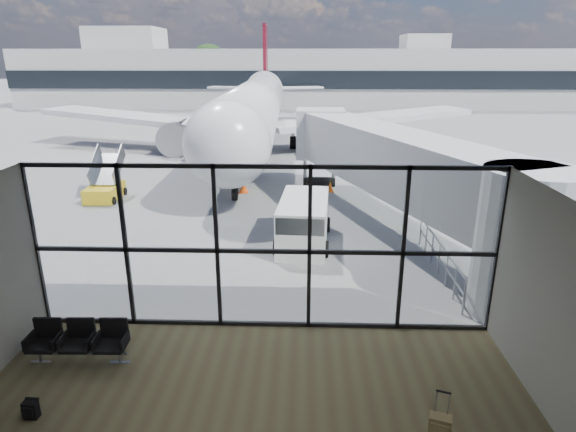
# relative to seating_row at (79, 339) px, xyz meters

# --- Properties ---
(ground) EXTENTS (220.00, 220.00, 0.00)m
(ground) POSITION_rel_seating_row_xyz_m (4.30, 41.70, -0.58)
(ground) COLOR slate
(ground) RESTS_ON ground
(lounge_shell) EXTENTS (12.02, 8.01, 4.51)m
(lounge_shell) POSITION_rel_seating_row_xyz_m (4.30, -3.10, 2.07)
(lounge_shell) COLOR brown
(lounge_shell) RESTS_ON ground
(glass_curtain_wall) EXTENTS (12.10, 0.12, 4.50)m
(glass_curtain_wall) POSITION_rel_seating_row_xyz_m (4.30, 1.70, 1.67)
(glass_curtain_wall) COLOR white
(glass_curtain_wall) RESTS_ON ground
(jet_bridge) EXTENTS (8.00, 16.50, 4.33)m
(jet_bridge) POSITION_rel_seating_row_xyz_m (9.20, 8.77, 2.18)
(jet_bridge) COLOR #9C9FA1
(jet_bridge) RESTS_ON ground
(apron_railing) EXTENTS (0.06, 5.46, 1.11)m
(apron_railing) POSITION_rel_seating_row_xyz_m (9.90, 5.20, 0.14)
(apron_railing) COLOR gray
(apron_railing) RESTS_ON ground
(far_terminal) EXTENTS (80.00, 12.20, 11.00)m
(far_terminal) POSITION_rel_seating_row_xyz_m (3.71, 63.67, 3.63)
(far_terminal) COLOR #A2A29D
(far_terminal) RESTS_ON ground
(tree_0) EXTENTS (4.95, 4.95, 7.12)m
(tree_0) POSITION_rel_seating_row_xyz_m (-40.70, 73.70, 4.05)
(tree_0) COLOR #382619
(tree_0) RESTS_ON ground
(tree_1) EXTENTS (5.61, 5.61, 8.07)m
(tree_1) POSITION_rel_seating_row_xyz_m (-34.70, 73.70, 4.68)
(tree_1) COLOR #382619
(tree_1) RESTS_ON ground
(tree_2) EXTENTS (6.27, 6.27, 9.03)m
(tree_2) POSITION_rel_seating_row_xyz_m (-28.70, 73.70, 5.30)
(tree_2) COLOR #382619
(tree_2) RESTS_ON ground
(tree_3) EXTENTS (4.95, 4.95, 7.12)m
(tree_3) POSITION_rel_seating_row_xyz_m (-22.70, 73.70, 4.05)
(tree_3) COLOR #382619
(tree_3) RESTS_ON ground
(tree_4) EXTENTS (5.61, 5.61, 8.07)m
(tree_4) POSITION_rel_seating_row_xyz_m (-16.70, 73.70, 4.68)
(tree_4) COLOR #382619
(tree_4) RESTS_ON ground
(tree_5) EXTENTS (6.27, 6.27, 9.03)m
(tree_5) POSITION_rel_seating_row_xyz_m (-10.70, 73.70, 5.30)
(tree_5) COLOR #382619
(tree_5) RESTS_ON ground
(seating_row) EXTENTS (2.35, 0.70, 1.04)m
(seating_row) POSITION_rel_seating_row_xyz_m (0.00, 0.00, 0.00)
(seating_row) COLOR gray
(seating_row) RESTS_ON ground
(backpack) EXTENTS (0.29, 0.27, 0.43)m
(backpack) POSITION_rel_seating_row_xyz_m (-0.15, -2.01, -0.37)
(backpack) COLOR black
(backpack) RESTS_ON ground
(suitcase) EXTENTS (0.46, 0.38, 1.11)m
(suitcase) POSITION_rel_seating_row_xyz_m (7.93, -2.43, -0.24)
(suitcase) COLOR olive
(suitcase) RESTS_ON ground
(airliner) EXTENTS (34.91, 40.40, 10.41)m
(airliner) POSITION_rel_seating_row_xyz_m (1.38, 29.23, 2.59)
(airliner) COLOR silver
(airliner) RESTS_ON ground
(service_van) EXTENTS (2.24, 4.24, 1.80)m
(service_van) POSITION_rel_seating_row_xyz_m (5.34, 7.79, 0.35)
(service_van) COLOR white
(service_van) RESTS_ON ground
(belt_loader) EXTENTS (2.17, 4.37, 1.93)m
(belt_loader) POSITION_rel_seating_row_xyz_m (0.63, 19.02, 0.07)
(belt_loader) COLOR black
(belt_loader) RESTS_ON ground
(mobile_stairs) EXTENTS (1.69, 3.01, 2.07)m
(mobile_stairs) POSITION_rel_seating_row_xyz_m (-4.87, 13.71, -0.08)
(mobile_stairs) COLOR gold
(mobile_stairs) RESTS_ON ground
(traffic_cone_a) EXTENTS (0.48, 0.48, 0.68)m
(traffic_cone_a) POSITION_rel_seating_row_xyz_m (2.09, 15.23, -0.25)
(traffic_cone_a) COLOR #FF4C0D
(traffic_cone_a) RESTS_ON ground
(traffic_cone_c) EXTENTS (0.39, 0.39, 0.56)m
(traffic_cone_c) POSITION_rel_seating_row_xyz_m (6.77, 15.54, -0.31)
(traffic_cone_c) COLOR #D0520A
(traffic_cone_c) RESTS_ON ground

